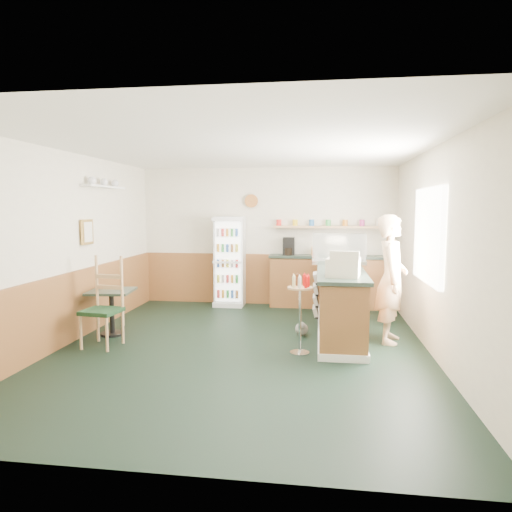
% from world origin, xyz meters
% --- Properties ---
extents(ground, '(6.00, 6.00, 0.00)m').
position_xyz_m(ground, '(0.00, 0.00, 0.00)').
color(ground, black).
rests_on(ground, ground).
extents(room_envelope, '(5.04, 6.02, 2.72)m').
position_xyz_m(room_envelope, '(-0.23, 0.73, 1.52)').
color(room_envelope, beige).
rests_on(room_envelope, ground).
extents(service_counter, '(0.68, 3.01, 1.01)m').
position_xyz_m(service_counter, '(1.35, 1.07, 0.46)').
color(service_counter, brown).
rests_on(service_counter, ground).
extents(back_counter, '(2.24, 0.42, 1.69)m').
position_xyz_m(back_counter, '(1.19, 2.80, 0.55)').
color(back_counter, brown).
rests_on(back_counter, ground).
extents(drinks_fridge, '(0.58, 0.51, 1.75)m').
position_xyz_m(drinks_fridge, '(-0.70, 2.74, 0.87)').
color(drinks_fridge, silver).
rests_on(drinks_fridge, ground).
extents(display_case, '(0.86, 0.45, 0.49)m').
position_xyz_m(display_case, '(1.35, 1.52, 1.25)').
color(display_case, silver).
rests_on(display_case, service_counter).
extents(cash_register, '(0.48, 0.50, 0.24)m').
position_xyz_m(cash_register, '(1.35, 0.09, 1.13)').
color(cash_register, beige).
rests_on(cash_register, service_counter).
extents(shopkeeper, '(0.53, 0.67, 1.82)m').
position_xyz_m(shopkeeper, '(2.05, 0.60, 0.91)').
color(shopkeeper, tan).
rests_on(shopkeeper, ground).
extents(condiment_stand, '(0.33, 0.33, 1.03)m').
position_xyz_m(condiment_stand, '(0.79, -0.11, 0.68)').
color(condiment_stand, silver).
rests_on(condiment_stand, ground).
extents(newspaper_rack, '(0.09, 0.43, 0.68)m').
position_xyz_m(newspaper_rack, '(0.99, 1.05, 0.57)').
color(newspaper_rack, black).
rests_on(newspaper_rack, ground).
extents(cafe_table, '(0.69, 0.69, 0.69)m').
position_xyz_m(cafe_table, '(-2.05, 0.40, 0.48)').
color(cafe_table, black).
rests_on(cafe_table, ground).
extents(cafe_chair, '(0.51, 0.51, 1.25)m').
position_xyz_m(cafe_chair, '(-1.92, -0.07, 0.65)').
color(cafe_chair, black).
rests_on(cafe_chair, ground).
extents(dog_doorstop, '(0.19, 0.25, 0.23)m').
position_xyz_m(dog_doorstop, '(0.79, 0.74, 0.11)').
color(dog_doorstop, gray).
rests_on(dog_doorstop, ground).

